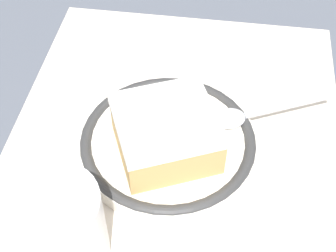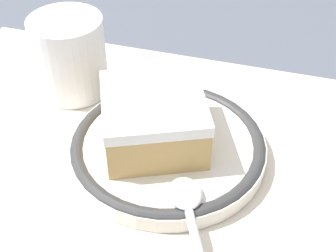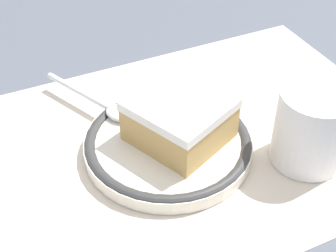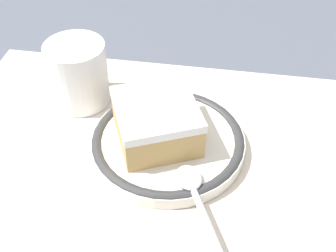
{
  "view_description": "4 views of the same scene",
  "coord_description": "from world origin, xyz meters",
  "px_view_note": "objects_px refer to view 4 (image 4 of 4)",
  "views": [
    {
      "loc": [
        -0.28,
        -0.04,
        0.4
      ],
      "look_at": [
        0.03,
        0.01,
        0.04
      ],
      "focal_mm": 51.8,
      "sensor_mm": 36.0,
      "label": 1
    },
    {
      "loc": [
        0.12,
        -0.31,
        0.32
      ],
      "look_at": [
        0.03,
        0.01,
        0.04
      ],
      "focal_mm": 51.6,
      "sensor_mm": 36.0,
      "label": 2
    },
    {
      "loc": [
        0.2,
        0.37,
        0.37
      ],
      "look_at": [
        0.03,
        0.01,
        0.04
      ],
      "focal_mm": 53.54,
      "sensor_mm": 36.0,
      "label": 3
    },
    {
      "loc": [
        0.08,
        -0.35,
        0.38
      ],
      "look_at": [
        0.03,
        0.01,
        0.04
      ],
      "focal_mm": 46.36,
      "sensor_mm": 36.0,
      "label": 4
    }
  ],
  "objects_px": {
    "cake_slice": "(156,122)",
    "cup": "(79,77)",
    "plate": "(168,142)",
    "spoon": "(196,196)"
  },
  "relations": [
    {
      "from": "cake_slice",
      "to": "cup",
      "type": "xyz_separation_m",
      "value": [
        -0.12,
        0.07,
        -0.0
      ]
    },
    {
      "from": "plate",
      "to": "cup",
      "type": "bearing_deg",
      "value": 150.95
    },
    {
      "from": "cake_slice",
      "to": "cup",
      "type": "height_order",
      "value": "cup"
    },
    {
      "from": "plate",
      "to": "cake_slice",
      "type": "distance_m",
      "value": 0.03
    },
    {
      "from": "spoon",
      "to": "cake_slice",
      "type": "bearing_deg",
      "value": 124.26
    },
    {
      "from": "spoon",
      "to": "cup",
      "type": "height_order",
      "value": "cup"
    },
    {
      "from": "plate",
      "to": "cup",
      "type": "relative_size",
      "value": 2.15
    },
    {
      "from": "spoon",
      "to": "cup",
      "type": "bearing_deg",
      "value": 138.14
    },
    {
      "from": "plate",
      "to": "spoon",
      "type": "relative_size",
      "value": 1.36
    },
    {
      "from": "plate",
      "to": "cake_slice",
      "type": "bearing_deg",
      "value": 179.46
    }
  ]
}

